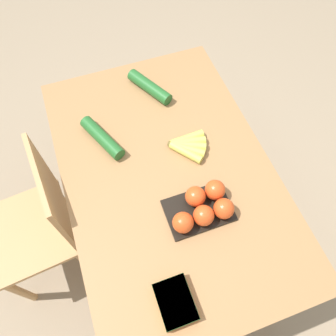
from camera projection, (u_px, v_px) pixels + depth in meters
The scene contains 8 objects.
ground_plane at pixel (168, 231), 2.00m from camera, with size 12.00×12.00×0.00m, color gray.
dining_table at pixel (168, 183), 1.43m from camera, with size 1.29×0.84×0.76m.
chair at pixel (40, 224), 1.54m from camera, with size 0.46×0.44×0.87m.
banana_bunch at pixel (187, 145), 1.38m from camera, with size 0.15×0.16×0.03m.
tomato_pack at pixel (203, 207), 1.21m from camera, with size 0.17×0.25×0.09m.
carrot_bag at pixel (175, 302), 1.07m from camera, with size 0.15×0.11×0.04m.
cucumber_near at pixel (102, 138), 1.38m from camera, with size 0.24×0.15×0.06m.
cucumber_far at pixel (150, 87), 1.52m from camera, with size 0.24×0.16×0.06m.
Camera 1 is at (-0.60, 0.21, 1.93)m, focal length 35.00 mm.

